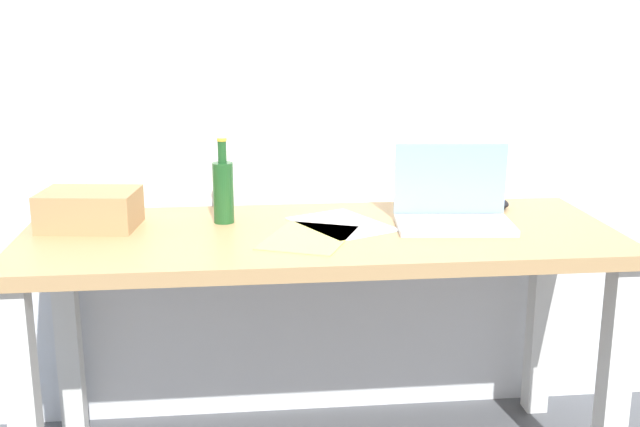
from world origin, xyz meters
name	(u,v)px	position (x,y,z in m)	size (l,w,h in m)	color
back_wall	(307,23)	(0.00, 0.38, 1.30)	(5.20, 0.08, 2.60)	white
desk	(320,267)	(0.00, 0.00, 0.63)	(1.67, 0.65, 0.74)	tan
laptop_right	(453,207)	(0.39, 0.02, 0.79)	(0.35, 0.24, 0.23)	silver
beer_bottle	(223,190)	(-0.27, 0.12, 0.83)	(0.06, 0.06, 0.25)	#1E5123
computer_mouse	(495,203)	(0.58, 0.21, 0.75)	(0.06, 0.10, 0.03)	black
cardboard_box	(90,209)	(-0.65, 0.10, 0.79)	(0.27, 0.19, 0.11)	tan
paper_sheet_near_back	(342,224)	(0.07, 0.06, 0.74)	(0.21, 0.30, 0.00)	white
paper_sheet_center	(308,237)	(-0.04, -0.07, 0.74)	(0.21, 0.30, 0.00)	#F4E06B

